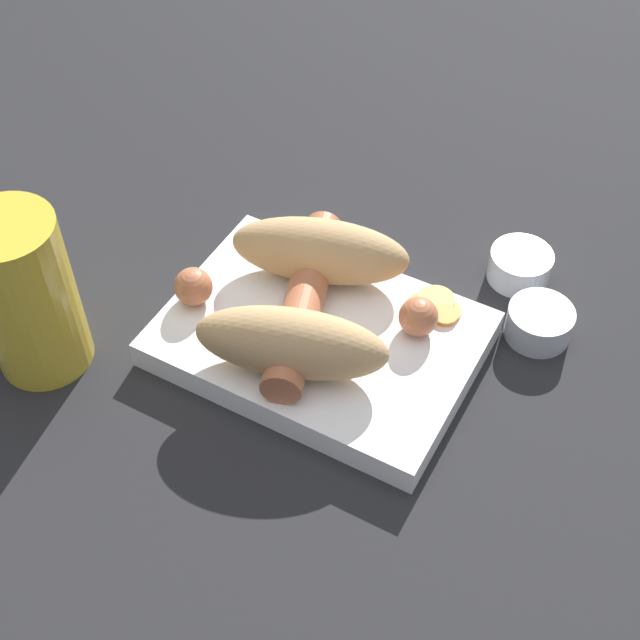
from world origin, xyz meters
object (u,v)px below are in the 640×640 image
bread_roll (308,296)px  sausage (304,301)px  condiment_cup_near (539,324)px  drink_glass (26,296)px  food_tray (320,339)px  condiment_cup_far (520,267)px

bread_roll → sausage: size_ratio=0.94×
condiment_cup_near → drink_glass: drink_glass is taller
food_tray → condiment_cup_far: size_ratio=4.54×
condiment_cup_near → bread_roll: bearing=-149.3°
food_tray → sausage: sausage is taller
food_tray → sausage: 0.03m
condiment_cup_near → condiment_cup_far: 0.06m
sausage → drink_glass: 0.20m
food_tray → sausage: bearing=158.6°
sausage → drink_glass: (-0.16, -0.11, 0.03)m
sausage → condiment_cup_far: size_ratio=3.77×
bread_roll → condiment_cup_far: bread_roll is taller
bread_roll → sausage: bearing=152.5°
condiment_cup_far → condiment_cup_near: bearing=-56.0°
condiment_cup_near → condiment_cup_far: bearing=124.0°
sausage → condiment_cup_near: bearing=29.1°
food_tray → drink_glass: drink_glass is taller
condiment_cup_far → food_tray: bearing=-125.8°
food_tray → drink_glass: size_ratio=1.74×
drink_glass → condiment_cup_far: bearing=41.5°
condiment_cup_far → drink_glass: (-0.29, -0.26, 0.06)m
bread_roll → condiment_cup_far: (0.12, 0.14, -0.04)m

